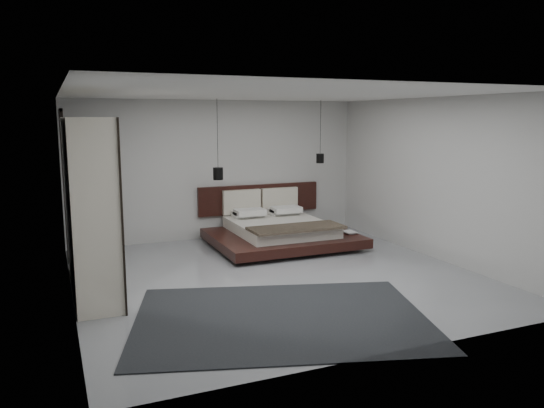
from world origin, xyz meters
name	(u,v)px	position (x,y,z in m)	size (l,w,h in m)	color
floor	(277,276)	(0.00, 0.00, 0.00)	(6.00, 6.00, 0.00)	gray
ceiling	(277,94)	(0.00, 0.00, 2.80)	(6.00, 6.00, 0.00)	white
wall_back	(219,170)	(0.00, 3.00, 1.40)	(6.00, 6.00, 0.00)	#B8B8B6
wall_front	(396,223)	(0.00, -3.00, 1.40)	(6.00, 6.00, 0.00)	#B8B8B6
wall_left	(67,199)	(-3.00, 0.00, 1.40)	(6.00, 6.00, 0.00)	#B8B8B6
wall_right	(435,179)	(3.00, 0.00, 1.40)	(6.00, 6.00, 0.00)	#B8B8B6
lattice_screen	(65,185)	(-2.95, 2.45, 1.30)	(0.05, 0.90, 2.60)	black
bed	(279,230)	(0.87, 1.91, 0.28)	(2.67, 2.35, 1.06)	black
book_lower	(345,233)	(1.97, 1.27, 0.26)	(0.21, 0.29, 0.03)	#99724C
book_upper	(345,232)	(1.95, 1.25, 0.28)	(0.20, 0.27, 0.02)	#99724C
pendant_left	(218,173)	(-0.22, 2.32, 1.40)	(0.19, 0.19, 1.52)	black
pendant_right	(320,158)	(1.97, 2.32, 1.63)	(0.16, 0.16, 1.28)	black
wardrobe	(89,205)	(-2.70, 0.44, 1.23)	(0.59, 2.51, 2.46)	silver
rug	(281,318)	(-0.66, -1.66, 0.01)	(3.57, 2.55, 0.02)	black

